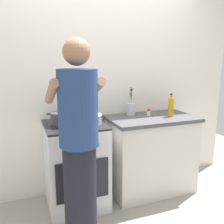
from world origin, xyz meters
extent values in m
plane|color=gray|center=(0.00, 0.00, 0.00)|extent=(6.00, 6.00, 0.00)
cube|color=silver|center=(0.20, 0.50, 1.25)|extent=(3.20, 0.10, 2.50)
cube|color=silver|center=(0.55, 0.15, 0.43)|extent=(0.96, 0.56, 0.86)
cube|color=#4C4C51|center=(0.55, 0.15, 0.88)|extent=(1.00, 0.60, 0.04)
cube|color=silver|center=(-0.35, 0.15, 0.44)|extent=(0.60, 0.60, 0.88)
cube|color=#232326|center=(-0.35, 0.15, 0.89)|extent=(0.60, 0.60, 0.02)
cube|color=black|center=(-0.35, -0.16, 0.42)|extent=(0.51, 0.01, 0.40)
cylinder|color=silver|center=(-0.53, -0.16, 0.74)|extent=(0.04, 0.01, 0.04)
cylinder|color=silver|center=(-0.35, -0.16, 0.74)|extent=(0.04, 0.01, 0.04)
cylinder|color=silver|center=(-0.17, -0.16, 0.74)|extent=(0.04, 0.01, 0.04)
cylinder|color=#38383D|center=(-0.49, 0.12, 0.97)|extent=(0.20, 0.20, 0.14)
cube|color=black|center=(-0.60, 0.12, 1.03)|extent=(0.04, 0.02, 0.01)
cube|color=black|center=(-0.38, 0.12, 1.03)|extent=(0.04, 0.02, 0.01)
cylinder|color=#B7B7BC|center=(-0.21, 0.10, 0.95)|extent=(0.26, 0.26, 0.10)
torus|color=#B7B7BC|center=(-0.21, 0.10, 0.99)|extent=(0.28, 0.28, 0.01)
cylinder|color=silver|center=(0.36, 0.31, 0.97)|extent=(0.10, 0.10, 0.14)
cylinder|color=#9E7547|center=(0.36, 0.32, 1.06)|extent=(0.03, 0.03, 0.30)
sphere|color=#9E7547|center=(0.36, 0.32, 1.22)|extent=(0.03, 0.03, 0.03)
cylinder|color=#B7BABF|center=(0.35, 0.31, 1.04)|extent=(0.03, 0.05, 0.23)
sphere|color=#B7BABF|center=(0.35, 0.31, 1.16)|extent=(0.03, 0.03, 0.03)
cylinder|color=black|center=(0.36, 0.31, 1.05)|extent=(0.04, 0.07, 0.27)
sphere|color=black|center=(0.36, 0.31, 1.20)|extent=(0.03, 0.03, 0.03)
cylinder|color=white|center=(0.35, 0.32, 1.05)|extent=(0.06, 0.05, 0.28)
sphere|color=white|center=(0.35, 0.32, 1.20)|extent=(0.03, 0.03, 0.03)
cylinder|color=black|center=(0.35, 0.31, 1.04)|extent=(0.02, 0.05, 0.22)
sphere|color=black|center=(0.35, 0.31, 1.16)|extent=(0.03, 0.03, 0.03)
cylinder|color=silver|center=(0.36, 0.30, 1.04)|extent=(0.06, 0.02, 0.22)
sphere|color=silver|center=(0.36, 0.30, 1.16)|extent=(0.03, 0.03, 0.03)
cylinder|color=silver|center=(0.53, 0.20, 0.93)|extent=(0.04, 0.04, 0.06)
cylinder|color=red|center=(0.53, 0.20, 0.97)|extent=(0.04, 0.04, 0.02)
cylinder|color=gold|center=(0.76, 0.10, 1.01)|extent=(0.06, 0.06, 0.21)
cylinder|color=gold|center=(0.76, 0.10, 1.13)|extent=(0.03, 0.03, 0.04)
cylinder|color=black|center=(0.76, 0.10, 1.16)|extent=(0.03, 0.03, 0.02)
cylinder|color=black|center=(-0.45, -0.50, 0.45)|extent=(0.26, 0.26, 0.90)
cylinder|color=navy|center=(-0.45, -0.50, 1.19)|extent=(0.30, 0.30, 0.58)
sphere|color=#A07254|center=(-0.45, -0.50, 1.60)|extent=(0.20, 0.20, 0.20)
cylinder|color=#A07254|center=(-0.62, -0.36, 1.30)|extent=(0.07, 0.41, 0.24)
cylinder|color=#A07254|center=(-0.28, -0.36, 1.30)|extent=(0.07, 0.41, 0.24)
camera|label=1|loc=(-0.86, -2.29, 1.55)|focal=40.12mm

